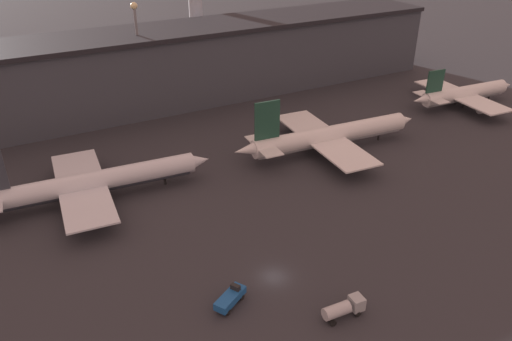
# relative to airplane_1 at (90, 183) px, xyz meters

# --- Properties ---
(ground) EXTENTS (600.00, 600.00, 0.00)m
(ground) POSITION_rel_airplane_1_xyz_m (19.84, -37.05, -3.66)
(ground) COLOR #2D2D33
(terminal_building) EXTENTS (195.06, 22.10, 21.14)m
(terminal_building) POSITION_rel_airplane_1_xyz_m (19.84, 43.57, 6.96)
(terminal_building) COLOR #3D424C
(terminal_building) RESTS_ON ground
(airplane_1) EXTENTS (48.85, 31.57, 14.75)m
(airplane_1) POSITION_rel_airplane_1_xyz_m (0.00, 0.00, 0.00)
(airplane_1) COLOR silver
(airplane_1) RESTS_ON ground
(airplane_2) EXTENTS (48.00, 33.64, 14.75)m
(airplane_2) POSITION_rel_airplane_1_xyz_m (53.84, -4.40, 0.10)
(airplane_2) COLOR white
(airplane_2) RESTS_ON ground
(airplane_3) EXTENTS (36.35, 30.30, 11.89)m
(airplane_3) POSITION_rel_airplane_1_xyz_m (104.84, 1.12, -0.16)
(airplane_3) COLOR white
(airplane_3) RESTS_ON ground
(service_vehicle_3) EXTENTS (6.35, 2.36, 2.74)m
(service_vehicle_3) POSITION_rel_airplane_1_xyz_m (24.14, -49.06, -2.08)
(service_vehicle_3) COLOR #9EA3A8
(service_vehicle_3) RESTS_ON ground
(service_vehicle_4) EXTENTS (5.89, 4.56, 2.71)m
(service_vehicle_4) POSITION_rel_airplane_1_xyz_m (11.18, -39.26, -2.39)
(service_vehicle_4) COLOR #195199
(service_vehicle_4) RESTS_ON ground
(lamp_post_1) EXTENTS (1.80, 1.80, 29.43)m
(lamp_post_1) POSITION_rel_airplane_1_xyz_m (23.60, 40.28, 14.65)
(lamp_post_1) COLOR slate
(lamp_post_1) RESTS_ON ground
(lamp_post_2) EXTENTS (1.80, 1.80, 20.90)m
(lamp_post_2) POSITION_rel_airplane_1_xyz_m (77.54, 40.28, 9.95)
(lamp_post_2) COLOR slate
(lamp_post_2) RESTS_ON ground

